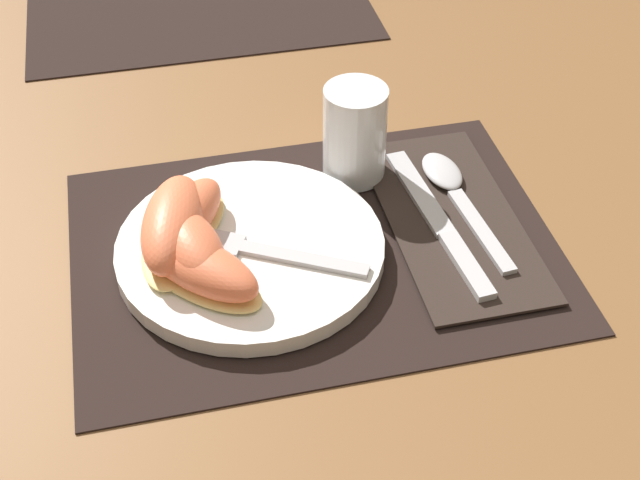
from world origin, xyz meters
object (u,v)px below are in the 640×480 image
spoon (452,186)px  plate (251,252)px  fork (250,249)px  citrus_wedge_1 (174,227)px  juice_glass (355,139)px  citrus_wedge_2 (191,249)px  knife (440,224)px  citrus_wedge_0 (186,220)px  citrus_wedge_3 (200,268)px

spoon → plate: bearing=-166.5°
fork → citrus_wedge_1: bearing=160.2°
fork → juice_glass: bearing=41.3°
juice_glass → citrus_wedge_2: bearing=-146.6°
knife → spoon: size_ratio=1.20×
fork → citrus_wedge_2: (-0.05, -0.01, 0.02)m
citrus_wedge_0 → citrus_wedge_2: 0.04m
juice_glass → citrus_wedge_3: bearing=-141.1°
spoon → citrus_wedge_2: size_ratio=1.64×
citrus_wedge_0 → citrus_wedge_3: 0.06m
citrus_wedge_2 → juice_glass: bearing=33.4°
juice_glass → citrus_wedge_2: 0.20m
plate → juice_glass: 0.16m
juice_glass → fork: size_ratio=0.56×
spoon → citrus_wedge_2: bearing=-166.2°
fork → citrus_wedge_3: size_ratio=1.37×
citrus_wedge_1 → knife: bearing=-3.3°
knife → citrus_wedge_0: 0.23m
citrus_wedge_1 → citrus_wedge_2: bearing=-69.0°
citrus_wedge_2 → citrus_wedge_3: (0.00, -0.02, -0.00)m
plate → spoon: 0.21m
spoon → fork: (-0.20, -0.06, 0.01)m
fork → citrus_wedge_3: citrus_wedge_3 is taller
plate → citrus_wedge_0: citrus_wedge_0 is taller
juice_glass → citrus_wedge_3: juice_glass is taller
citrus_wedge_2 → knife: bearing=3.8°
citrus_wedge_2 → citrus_wedge_3: size_ratio=0.87×
juice_glass → citrus_wedge_0: size_ratio=0.81×
citrus_wedge_1 → citrus_wedge_2: 0.03m
citrus_wedge_0 → plate: bearing=-28.0°
knife → fork: bearing=-177.3°
juice_glass → fork: juice_glass is taller
juice_glass → citrus_wedge_3: 0.21m
plate → citrus_wedge_2: (-0.05, -0.01, 0.03)m
fork → plate: bearing=74.6°
knife → citrus_wedge_2: size_ratio=1.96×
knife → juice_glass: bearing=119.9°
spoon → fork: fork is taller
fork → citrus_wedge_2: size_ratio=1.57×
spoon → citrus_wedge_0: 0.25m
plate → knife: 0.17m
juice_glass → knife: bearing=-60.1°
citrus_wedge_1 → spoon: bearing=7.2°
citrus_wedge_0 → citrus_wedge_2: (-0.00, -0.04, 0.00)m
citrus_wedge_0 → citrus_wedge_1: bearing=-133.1°
juice_glass → citrus_wedge_3: (-0.16, -0.13, -0.01)m
juice_glass → spoon: 0.10m
spoon → citrus_wedge_1: bearing=-172.8°
plate → citrus_wedge_1: size_ratio=1.75×
citrus_wedge_2 → plate: bearing=15.2°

